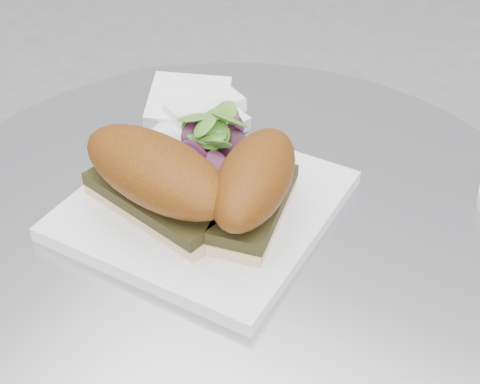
% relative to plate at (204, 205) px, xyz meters
% --- Properties ---
extents(table, '(0.70, 0.70, 0.73)m').
position_rel_plate_xyz_m(table, '(0.03, -0.00, -0.25)').
color(table, '#B7B8BE').
rests_on(table, ground).
extents(plate, '(0.26, 0.26, 0.02)m').
position_rel_plate_xyz_m(plate, '(0.00, 0.00, 0.00)').
color(plate, white).
rests_on(plate, table).
extents(sandwich_left, '(0.20, 0.12, 0.08)m').
position_rel_plate_xyz_m(sandwich_left, '(-0.03, -0.04, 0.05)').
color(sandwich_left, beige).
rests_on(sandwich_left, plate).
extents(sandwich_right, '(0.10, 0.17, 0.08)m').
position_rel_plate_xyz_m(sandwich_right, '(0.06, 0.00, 0.05)').
color(sandwich_right, beige).
rests_on(sandwich_right, plate).
extents(salad, '(0.11, 0.11, 0.05)m').
position_rel_plate_xyz_m(salad, '(-0.04, 0.08, 0.03)').
color(salad, '#568C2E').
rests_on(salad, plate).
extents(napkin, '(0.16, 0.16, 0.02)m').
position_rel_plate_xyz_m(napkin, '(-0.10, 0.14, 0.00)').
color(napkin, white).
rests_on(napkin, table).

